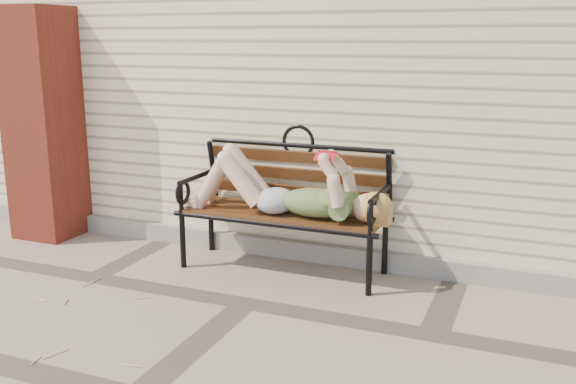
% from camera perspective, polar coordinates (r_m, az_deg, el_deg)
% --- Properties ---
extents(ground, '(80.00, 80.00, 0.00)m').
position_cam_1_polar(ground, '(4.38, -3.81, -9.85)').
color(ground, gray).
rests_on(ground, ground).
extents(house_wall, '(8.00, 4.00, 3.00)m').
position_cam_1_polar(house_wall, '(6.84, 7.24, 11.49)').
color(house_wall, beige).
rests_on(house_wall, ground).
extents(foundation_strip, '(8.00, 0.10, 0.15)m').
position_cam_1_polar(foundation_strip, '(5.18, 0.88, -5.14)').
color(foundation_strip, gray).
rests_on(foundation_strip, ground).
extents(brick_pillar, '(0.50, 0.50, 2.00)m').
position_cam_1_polar(brick_pillar, '(6.01, -20.89, 5.64)').
color(brick_pillar, '#A73B25').
rests_on(brick_pillar, ground).
extents(garden_bench, '(1.68, 0.67, 1.09)m').
position_cam_1_polar(garden_bench, '(4.87, -0.04, 0.17)').
color(garden_bench, black).
rests_on(garden_bench, ground).
extents(reading_woman, '(1.58, 0.36, 0.50)m').
position_cam_1_polar(reading_woman, '(4.74, -0.49, 0.24)').
color(reading_woman, '#0B3E4F').
rests_on(reading_woman, ground).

